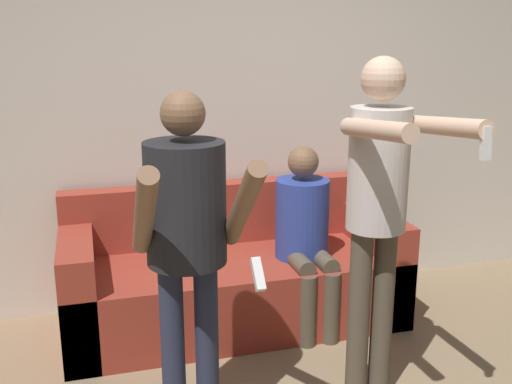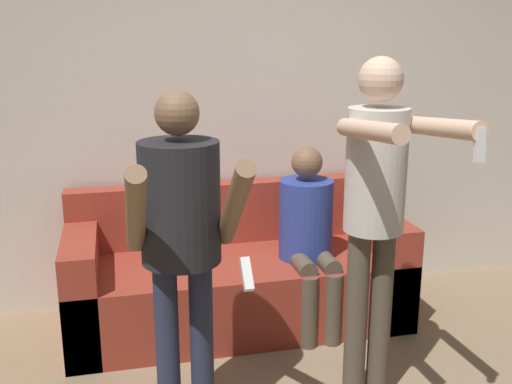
# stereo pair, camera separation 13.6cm
# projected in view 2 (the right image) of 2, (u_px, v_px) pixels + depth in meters

# --- Properties ---
(wall_back) EXTENTS (6.40, 0.06, 2.70)m
(wall_back) POSITION_uv_depth(u_px,v_px,m) (235.00, 106.00, 4.05)
(wall_back) COLOR silver
(wall_back) RESTS_ON ground_plane
(couch) EXTENTS (2.12, 0.84, 0.86)m
(couch) POSITION_uv_depth(u_px,v_px,m) (237.00, 277.00, 3.88)
(couch) COLOR #9E3828
(couch) RESTS_ON ground_plane
(person_standing_left) EXTENTS (0.47, 0.68, 1.60)m
(person_standing_left) POSITION_uv_depth(u_px,v_px,m) (181.00, 227.00, 2.62)
(person_standing_left) COLOR #282D47
(person_standing_left) RESTS_ON ground_plane
(person_standing_right) EXTENTS (0.41, 0.71, 1.73)m
(person_standing_right) POSITION_uv_depth(u_px,v_px,m) (377.00, 199.00, 2.80)
(person_standing_right) COLOR brown
(person_standing_right) RESTS_ON ground_plane
(person_seated) EXTENTS (0.34, 0.54, 1.16)m
(person_seated) POSITION_uv_depth(u_px,v_px,m) (308.00, 230.00, 3.71)
(person_seated) COLOR brown
(person_seated) RESTS_ON ground_plane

